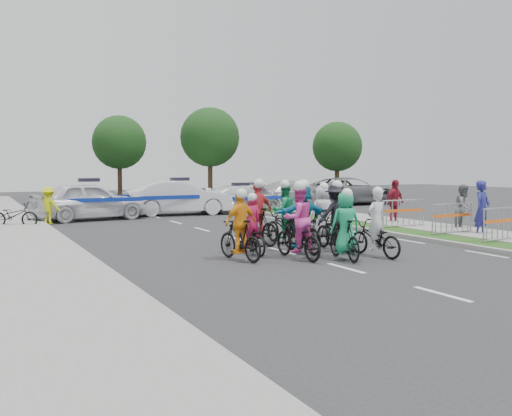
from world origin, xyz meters
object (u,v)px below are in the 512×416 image
rider_6 (251,234)px  police_car_0 (89,201)px  rider_8 (284,220)px  barrier_2 (404,215)px  civilian_sedan (298,194)px  civilian_suv (350,191)px  rider_1 (345,232)px  rider_5 (302,222)px  tree_4 (119,142)px  rider_3 (240,233)px  rider_9 (258,220)px  tree_2 (337,147)px  spectator_0 (482,209)px  parked_bike (14,215)px  rider_0 (375,233)px  barrier_0 (503,226)px  rider_7 (322,220)px  tree_1 (210,137)px  police_car_1 (180,198)px  police_car_2 (241,199)px  spectator_2 (394,202)px  marshal_hiviz (49,206)px  rider_2 (298,230)px  barrier_1 (452,220)px  cone_1 (301,209)px  cone_0 (306,218)px  spectator_1 (464,208)px

rider_6 → police_car_0: (-1.99, 11.86, 0.29)m
rider_8 → barrier_2: bearing=-168.7°
civilian_sedan → civilian_suv: 4.26m
rider_1 → rider_5: 1.55m
tree_4 → rider_5: bearing=-94.8°
rider_3 → rider_9: 2.79m
rider_1 → tree_2: (17.33, 25.02, 3.12)m
rider_6 → spectator_0: 8.62m
rider_8 → parked_bike: size_ratio=1.08×
rider_0 → police_car_0: 14.48m
rider_6 → rider_8: size_ratio=0.85×
police_car_0 → rider_5: bearing=-172.9°
barrier_0 → tree_2: tree_2 is taller
rider_8 → tree_4: (2.22, 29.73, 3.46)m
rider_7 → tree_1: (7.11, 26.16, 3.81)m
police_car_1 → police_car_2: bearing=-74.6°
police_car_2 → civilian_sedan: 4.20m
police_car_2 → rider_6: bearing=154.5°
police_car_1 → barrier_2: (5.27, -9.88, -0.26)m
rider_7 → spectator_2: bearing=-144.6°
marshal_hiviz → tree_4: (7.82, 20.34, 3.43)m
rider_2 → police_car_2: rider_2 is taller
rider_2 → police_car_0: rider_2 is taller
barrier_0 → tree_4: bearing=96.4°
barrier_0 → tree_1: 29.15m
civilian_sedan → barrier_1: (-2.27, -13.73, -0.20)m
rider_5 → civilian_sedan: 16.85m
rider_9 → tree_2: bearing=-140.4°
rider_2 → parked_bike: rider_2 is taller
rider_1 → cone_1: size_ratio=2.60×
rider_0 → rider_6: rider_0 is taller
rider_2 → tree_4: (3.29, 32.33, 3.45)m
rider_6 → rider_7: (2.90, 0.93, 0.17)m
rider_0 → police_car_0: size_ratio=0.38×
civilian_sedan → civilian_suv: bearing=-78.9°
civilian_suv → cone_1: bearing=127.7°
rider_7 → rider_9: bearing=-10.4°
police_car_1 → police_car_0: bearing=107.7°
rider_9 → cone_1: size_ratio=2.85×
police_car_2 → civilian_suv: size_ratio=0.77×
tree_4 → civilian_sedan: bearing=-70.7°
police_car_1 → barrier_0: size_ratio=2.50×
rider_9 → cone_1: bearing=-139.4°
rider_2 → rider_7: (2.18, 2.17, -0.01)m
rider_1 → cone_0: 7.72m
police_car_2 → tree_2: (13.11, 10.06, 3.16)m
rider_2 → tree_2: tree_2 is taller
rider_1 → spectator_1: (7.71, 3.34, 0.14)m
rider_9 → barrier_0: 7.46m
civilian_sedan → tree_2: (9.03, 9.03, 3.07)m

